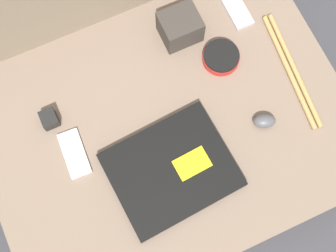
{
  "coord_description": "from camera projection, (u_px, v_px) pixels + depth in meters",
  "views": [
    {
      "loc": [
        -0.14,
        -0.31,
        1.35
      ],
      "look_at": [
        0.0,
        0.0,
        0.15
      ],
      "focal_mm": 50.0,
      "sensor_mm": 36.0,
      "label": 1
    }
  ],
  "objects": [
    {
      "name": "phone_silver",
      "position": [
        237.0,
        10.0,
        1.35
      ],
      "size": [
        0.06,
        0.12,
        0.01
      ],
      "rotation": [
        0.0,
        0.0,
        0.0
      ],
      "color": "#B7B7BC",
      "rests_on": "couch_seat"
    },
    {
      "name": "charger_brick",
      "position": [
        49.0,
        119.0,
        1.25
      ],
      "size": [
        0.04,
        0.05,
        0.04
      ],
      "color": "black",
      "rests_on": "couch_seat"
    },
    {
      "name": "computer_mouse",
      "position": [
        264.0,
        121.0,
        1.25
      ],
      "size": [
        0.07,
        0.06,
        0.03
      ],
      "rotation": [
        0.0,
        0.0,
        -0.34
      ],
      "color": "#4C4C51",
      "rests_on": "couch_seat"
    },
    {
      "name": "speaker_puck",
      "position": [
        221.0,
        57.0,
        1.3
      ],
      "size": [
        0.1,
        0.1,
        0.03
      ],
      "color": "red",
      "rests_on": "couch_seat"
    },
    {
      "name": "drumstick_pair",
      "position": [
        292.0,
        70.0,
        1.3
      ],
      "size": [
        0.06,
        0.36,
        0.01
      ],
      "rotation": [
        0.0,
        0.0,
        -0.09
      ],
      "color": "tan",
      "rests_on": "couch_seat"
    },
    {
      "name": "laptop",
      "position": [
        171.0,
        170.0,
        1.22
      ],
      "size": [
        0.33,
        0.28,
        0.03
      ],
      "rotation": [
        0.0,
        0.0,
        0.07
      ],
      "color": "black",
      "rests_on": "couch_seat"
    },
    {
      "name": "phone_black",
      "position": [
        74.0,
        154.0,
        1.24
      ],
      "size": [
        0.06,
        0.13,
        0.01
      ],
      "rotation": [
        0.0,
        0.0,
        -0.05
      ],
      "color": "silver",
      "rests_on": "couch_seat"
    },
    {
      "name": "camera_pouch",
      "position": [
        180.0,
        27.0,
        1.3
      ],
      "size": [
        0.11,
        0.09,
        0.09
      ],
      "color": "#38332D",
      "rests_on": "couch_seat"
    },
    {
      "name": "couch_seat",
      "position": [
        168.0,
        134.0,
        1.33
      ],
      "size": [
        0.99,
        0.74,
        0.13
      ],
      "color": "#7A6656",
      "rests_on": "ground_plane"
    },
    {
      "name": "ground_plane",
      "position": [
        168.0,
        140.0,
        1.39
      ],
      "size": [
        8.0,
        8.0,
        0.0
      ],
      "primitive_type": "plane",
      "color": "#38383D"
    }
  ]
}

